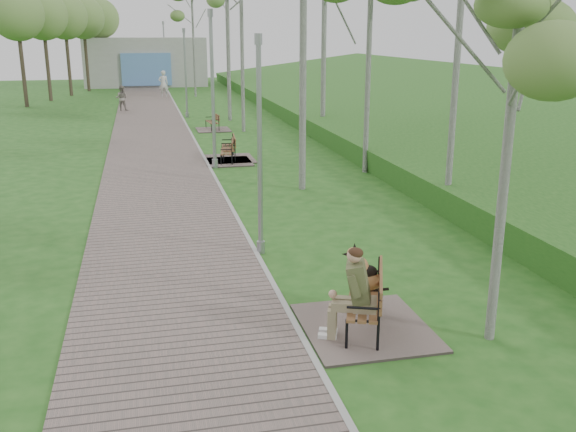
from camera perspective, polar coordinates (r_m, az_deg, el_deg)
ground at (r=8.18m, az=4.86°, el=-17.08°), size 120.00×120.00×0.00m
walkway at (r=28.36m, az=-11.96°, el=6.70°), size 3.50×67.00×0.04m
kerb at (r=28.44m, az=-8.41°, el=6.91°), size 0.10×67.00×0.05m
embankment at (r=30.38m, az=15.19°, el=7.05°), size 14.00×70.00×1.60m
building_north at (r=57.54m, az=-12.54°, el=13.23°), size 10.00×5.20×4.00m
bench_main at (r=9.98m, az=6.56°, el=-7.63°), size 1.92×2.14×1.68m
bench_second at (r=23.43m, az=-5.30°, el=5.49°), size 1.73×1.92×1.06m
bench_third at (r=22.89m, az=-5.45°, el=5.20°), size 1.62×1.80×0.99m
bench_far at (r=30.66m, az=-6.73°, el=7.90°), size 1.55×1.72×0.95m
lamp_post_near at (r=12.95m, az=-2.53°, el=5.40°), size 0.17×0.17×4.44m
lamp_post_second at (r=21.69m, az=-6.69°, el=10.54°), size 0.20×0.20×5.17m
lamp_post_third at (r=35.42m, az=-9.08°, el=12.16°), size 0.18×0.18×4.65m
lamp_post_far at (r=57.27m, az=-10.89°, el=13.81°), size 0.21×0.21×5.32m
pedestrian_near at (r=47.06m, az=-11.02°, el=11.46°), size 0.72×0.52×1.85m
pedestrian_far at (r=39.16m, az=-14.56°, el=10.09°), size 0.83×0.71×1.47m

